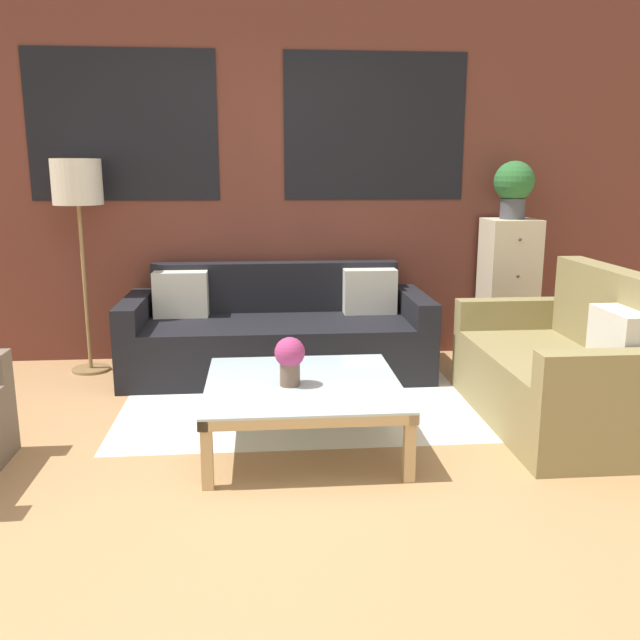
{
  "coord_description": "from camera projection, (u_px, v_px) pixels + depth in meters",
  "views": [
    {
      "loc": [
        0.06,
        -2.94,
        1.48
      ],
      "look_at": [
        0.42,
        1.22,
        0.55
      ],
      "focal_mm": 38.0,
      "sensor_mm": 36.0,
      "label": 1
    }
  ],
  "objects": [
    {
      "name": "ground_plane",
      "position": [
        253.0,
        492.0,
        3.18
      ],
      "size": [
        16.0,
        16.0,
        0.0
      ],
      "primitive_type": "plane",
      "color": "#AD7F51"
    },
    {
      "name": "wall_back_brick",
      "position": [
        252.0,
        179.0,
        5.24
      ],
      "size": [
        8.4,
        0.09,
        2.8
      ],
      "color": "brown",
      "rests_on": "ground_plane"
    },
    {
      "name": "rug",
      "position": [
        297.0,
        405.0,
        4.34
      ],
      "size": [
        2.22,
        1.41,
        0.0
      ],
      "color": "silver",
      "rests_on": "ground_plane"
    },
    {
      "name": "couch_dark",
      "position": [
        277.0,
        335.0,
        5.03
      ],
      "size": [
        2.21,
        0.88,
        0.78
      ],
      "color": "black",
      "rests_on": "ground_plane"
    },
    {
      "name": "settee_vintage",
      "position": [
        564.0,
        372.0,
        3.99
      ],
      "size": [
        0.8,
        1.5,
        0.92
      ],
      "color": "olive",
      "rests_on": "ground_plane"
    },
    {
      "name": "coffee_table",
      "position": [
        303.0,
        390.0,
        3.65
      ],
      "size": [
        1.04,
        1.04,
        0.36
      ],
      "color": "silver",
      "rests_on": "ground_plane"
    },
    {
      "name": "floor_lamp",
      "position": [
        78.0,
        192.0,
        4.81
      ],
      "size": [
        0.35,
        0.35,
        1.56
      ],
      "color": "olive",
      "rests_on": "ground_plane"
    },
    {
      "name": "drawer_cabinet",
      "position": [
        508.0,
        290.0,
        5.34
      ],
      "size": [
        0.39,
        0.4,
        1.11
      ],
      "color": "beige",
      "rests_on": "ground_plane"
    },
    {
      "name": "potted_plant",
      "position": [
        514.0,
        186.0,
        5.16
      ],
      "size": [
        0.31,
        0.31,
        0.44
      ],
      "color": "#47474C",
      "rests_on": "drawer_cabinet"
    },
    {
      "name": "flower_vase",
      "position": [
        290.0,
        358.0,
        3.56
      ],
      "size": [
        0.16,
        0.16,
        0.26
      ],
      "color": "brown",
      "rests_on": "coffee_table"
    }
  ]
}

